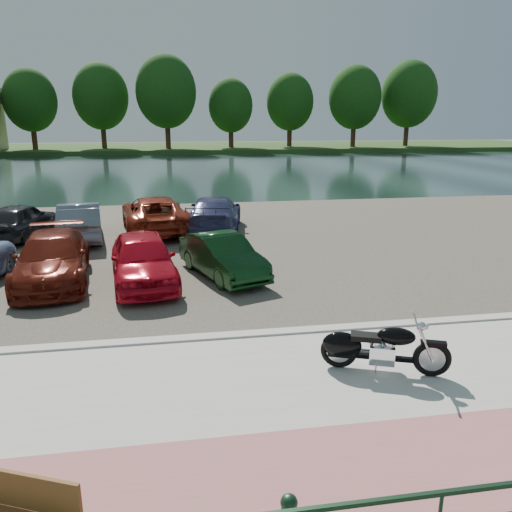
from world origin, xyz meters
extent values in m
plane|color=#595447|center=(0.00, 0.00, 0.00)|extent=(200.00, 200.00, 0.00)
cube|color=#BAB6AF|center=(0.00, -1.00, 0.05)|extent=(60.00, 6.00, 0.10)
cube|color=#AC6165|center=(0.00, -2.50, 0.10)|extent=(60.00, 2.00, 0.01)
cube|color=#BAB6AF|center=(0.00, 2.00, 0.07)|extent=(60.00, 0.30, 0.14)
cube|color=#423D35|center=(0.00, 11.00, 0.02)|extent=(60.00, 18.00, 0.04)
cube|color=#172926|center=(0.00, 40.00, 0.00)|extent=(120.00, 40.00, 0.00)
cube|color=#224217|center=(0.00, 72.00, 0.30)|extent=(120.00, 24.00, 0.60)
cube|color=#163320|center=(0.00, -4.00, 0.98)|extent=(24.00, 0.05, 0.05)
sphere|color=#163320|center=(-1.50, -3.70, 0.82)|extent=(0.18, 0.18, 0.18)
cylinder|color=#3B2115|center=(-21.00, 66.00, 3.08)|extent=(0.70, 0.70, 4.95)
ellipsoid|color=#13340E|center=(-21.00, 66.00, 7.04)|extent=(6.93, 6.93, 8.32)
cylinder|color=#3B2115|center=(-12.00, 67.40, 3.30)|extent=(0.70, 0.70, 5.40)
ellipsoid|color=#13340E|center=(-12.00, 67.40, 7.62)|extent=(7.56, 7.56, 9.07)
cylinder|color=#3B2115|center=(-3.00, 64.60, 3.52)|extent=(0.70, 0.70, 5.85)
ellipsoid|color=#13340E|center=(-3.00, 64.60, 8.21)|extent=(8.19, 8.19, 9.83)
cylinder|color=#3B2115|center=(6.00, 66.00, 2.85)|extent=(0.70, 0.70, 4.50)
ellipsoid|color=#13340E|center=(6.00, 66.00, 6.45)|extent=(6.30, 6.30, 7.56)
cylinder|color=#3B2115|center=(15.00, 67.40, 3.08)|extent=(0.70, 0.70, 4.95)
ellipsoid|color=#13340E|center=(15.00, 67.40, 7.04)|extent=(6.93, 6.93, 8.32)
cylinder|color=#3B2115|center=(24.00, 64.60, 3.30)|extent=(0.70, 0.70, 5.40)
ellipsoid|color=#13340E|center=(24.00, 64.60, 7.62)|extent=(7.56, 7.56, 9.07)
cylinder|color=#3B2115|center=(33.00, 66.00, 3.52)|extent=(0.70, 0.70, 5.85)
ellipsoid|color=#13340E|center=(33.00, 66.00, 8.21)|extent=(8.19, 8.19, 9.83)
torus|color=black|center=(1.92, -0.31, 0.44)|extent=(0.68, 0.35, 0.68)
torus|color=black|center=(0.38, 0.27, 0.44)|extent=(0.68, 0.35, 0.68)
cylinder|color=#B2B2B7|center=(1.92, -0.31, 0.44)|extent=(0.45, 0.22, 0.46)
cylinder|color=#B2B2B7|center=(0.38, 0.27, 0.44)|extent=(0.45, 0.22, 0.46)
cylinder|color=silver|center=(1.75, -0.36, 0.74)|extent=(0.32, 0.16, 0.63)
cylinder|color=silver|center=(1.82, -0.17, 0.74)|extent=(0.32, 0.16, 0.63)
cylinder|color=silver|center=(1.61, -0.20, 1.13)|extent=(0.30, 0.71, 0.04)
sphere|color=silver|center=(1.70, -0.23, 1.05)|extent=(0.21, 0.21, 0.16)
sphere|color=silver|center=(1.77, -0.26, 1.05)|extent=(0.14, 0.14, 0.11)
cube|color=black|center=(1.92, -0.31, 0.75)|extent=(0.47, 0.29, 0.06)
cube|color=black|center=(1.15, -0.02, 0.38)|extent=(1.16, 0.52, 0.08)
cube|color=silver|center=(1.10, 0.00, 0.45)|extent=(0.53, 0.46, 0.34)
cylinder|color=silver|center=(1.19, -0.04, 0.65)|extent=(0.29, 0.26, 0.27)
cylinder|color=silver|center=(1.01, 0.03, 0.65)|extent=(0.29, 0.26, 0.27)
ellipsoid|color=black|center=(1.32, -0.08, 0.82)|extent=(0.76, 0.58, 0.32)
cube|color=black|center=(0.82, 0.11, 0.76)|extent=(0.61, 0.46, 0.10)
ellipsoid|color=black|center=(0.42, 0.26, 0.56)|extent=(0.80, 0.57, 0.50)
cube|color=black|center=(0.38, 0.27, 0.49)|extent=(0.44, 0.31, 0.30)
cylinder|color=silver|center=(0.88, 0.25, 0.32)|extent=(1.06, 0.48, 0.09)
cylinder|color=silver|center=(0.88, 0.25, 0.40)|extent=(1.06, 0.48, 0.09)
cylinder|color=#B2B2B7|center=(0.94, -0.13, 0.23)|extent=(0.07, 0.14, 0.22)
cube|color=#5D3317|center=(-4.48, -2.73, 0.60)|extent=(1.67, 0.76, 0.45)
imported|color=#60180D|center=(-6.05, 6.72, 0.73)|extent=(2.48, 4.95, 1.38)
imported|color=red|center=(-3.47, 6.11, 0.77)|extent=(2.26, 4.46, 1.46)
imported|color=black|center=(-1.18, 6.44, 0.66)|extent=(2.55, 4.01, 1.25)
imported|color=black|center=(-8.56, 12.64, 0.75)|extent=(2.39, 4.38, 1.41)
imported|color=slate|center=(-6.17, 12.03, 0.76)|extent=(2.17, 4.57, 1.44)
imported|color=maroon|center=(-3.34, 12.95, 0.79)|extent=(3.15, 5.66, 1.50)
imported|color=navy|center=(-0.89, 12.68, 0.78)|extent=(2.87, 5.35, 1.48)
camera|label=1|loc=(-2.52, -7.81, 4.59)|focal=35.00mm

